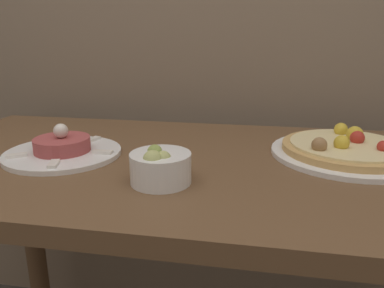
{
  "coord_description": "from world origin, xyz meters",
  "views": [
    {
      "loc": [
        0.14,
        -0.4,
        0.97
      ],
      "look_at": [
        0.01,
        0.28,
        0.76
      ],
      "focal_mm": 35.0,
      "sensor_mm": 36.0,
      "label": 1
    }
  ],
  "objects": [
    {
      "name": "small_bowl",
      "position": [
        -0.02,
        0.17,
        0.75
      ],
      "size": [
        0.1,
        0.1,
        0.07
      ],
      "color": "white",
      "rests_on": "dining_table"
    },
    {
      "name": "tartare_plate",
      "position": [
        -0.26,
        0.28,
        0.74
      ],
      "size": [
        0.24,
        0.24,
        0.07
      ],
      "color": "white",
      "rests_on": "dining_table"
    },
    {
      "name": "dining_table",
      "position": [
        0.0,
        0.31,
        0.61
      ],
      "size": [
        1.23,
        0.62,
        0.72
      ],
      "color": "brown",
      "rests_on": "ground_plane"
    },
    {
      "name": "pizza_plate",
      "position": [
        0.32,
        0.38,
        0.74
      ],
      "size": [
        0.31,
        0.31,
        0.06
      ],
      "color": "white",
      "rests_on": "dining_table"
    }
  ]
}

